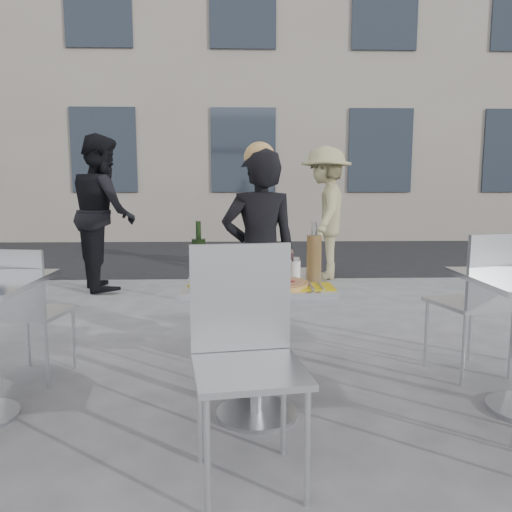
{
  "coord_description": "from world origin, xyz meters",
  "views": [
    {
      "loc": [
        -0.09,
        -2.55,
        1.23
      ],
      "look_at": [
        0.0,
        0.15,
        0.85
      ],
      "focal_mm": 35.0,
      "sensor_mm": 36.0,
      "label": 1
    }
  ],
  "objects_px": {
    "main_table": "(257,318)",
    "wineglass_white_a": "(247,257)",
    "carafe": "(314,254)",
    "napkin_left": "(210,287)",
    "chair_near": "(245,341)",
    "wineglass_red_a": "(280,259)",
    "salad_plate": "(252,271)",
    "napkin_right": "(315,286)",
    "sugar_shaker": "(294,268)",
    "side_chair_rfar": "(481,293)",
    "wineglass_red_b": "(288,256)",
    "chair_far": "(242,306)",
    "wineglass_white_b": "(255,256)",
    "pizza_far": "(264,271)",
    "side_chair_lfar": "(26,304)",
    "pedestrian_a": "(103,213)",
    "pizza_near": "(271,283)",
    "pedestrian_b": "(325,213)",
    "wine_bottle": "(199,255)",
    "woman_diner": "(260,255)"
  },
  "relations": [
    {
      "from": "chair_far",
      "to": "pizza_near",
      "type": "relative_size",
      "value": 2.28
    },
    {
      "from": "main_table",
      "to": "pizza_near",
      "type": "height_order",
      "value": "pizza_near"
    },
    {
      "from": "main_table",
      "to": "side_chair_rfar",
      "type": "distance_m",
      "value": 1.52
    },
    {
      "from": "main_table",
      "to": "pedestrian_b",
      "type": "xyz_separation_m",
      "value": [
        1.04,
        4.02,
        0.33
      ]
    },
    {
      "from": "napkin_right",
      "to": "chair_far",
      "type": "bearing_deg",
      "value": 116.72
    },
    {
      "from": "wineglass_red_b",
      "to": "napkin_left",
      "type": "xyz_separation_m",
      "value": [
        -0.4,
        -0.3,
        -0.11
      ]
    },
    {
      "from": "side_chair_rfar",
      "to": "pizza_far",
      "type": "xyz_separation_m",
      "value": [
        -1.4,
        -0.32,
        0.21
      ]
    },
    {
      "from": "salad_plate",
      "to": "napkin_right",
      "type": "height_order",
      "value": "salad_plate"
    },
    {
      "from": "pedestrian_b",
      "to": "side_chair_rfar",
      "type": "bearing_deg",
      "value": 19.32
    },
    {
      "from": "woman_diner",
      "to": "chair_near",
      "type": "bearing_deg",
      "value": 75.3
    },
    {
      "from": "carafe",
      "to": "sugar_shaker",
      "type": "xyz_separation_m",
      "value": [
        -0.11,
        -0.05,
        -0.06
      ]
    },
    {
      "from": "woman_diner",
      "to": "wineglass_white_b",
      "type": "relative_size",
      "value": 9.42
    },
    {
      "from": "main_table",
      "to": "pizza_near",
      "type": "bearing_deg",
      "value": -70.24
    },
    {
      "from": "chair_near",
      "to": "wineglass_red_a",
      "type": "bearing_deg",
      "value": 60.32
    },
    {
      "from": "side_chair_lfar",
      "to": "wineglass_white_b",
      "type": "bearing_deg",
      "value": 172.67
    },
    {
      "from": "pizza_far",
      "to": "carafe",
      "type": "bearing_deg",
      "value": -16.93
    },
    {
      "from": "main_table",
      "to": "carafe",
      "type": "distance_m",
      "value": 0.46
    },
    {
      "from": "wineglass_red_b",
      "to": "carafe",
      "type": "bearing_deg",
      "value": -0.41
    },
    {
      "from": "pizza_near",
      "to": "pizza_far",
      "type": "relative_size",
      "value": 1.05
    },
    {
      "from": "pedestrian_a",
      "to": "salad_plate",
      "type": "distance_m",
      "value": 3.82
    },
    {
      "from": "side_chair_lfar",
      "to": "wineglass_red_b",
      "type": "distance_m",
      "value": 1.68
    },
    {
      "from": "main_table",
      "to": "wineglass_red_b",
      "type": "bearing_deg",
      "value": 27.27
    },
    {
      "from": "carafe",
      "to": "napkin_right",
      "type": "height_order",
      "value": "carafe"
    },
    {
      "from": "pedestrian_a",
      "to": "napkin_right",
      "type": "distance_m",
      "value": 4.17
    },
    {
      "from": "side_chair_lfar",
      "to": "wineglass_red_b",
      "type": "height_order",
      "value": "wineglass_red_b"
    },
    {
      "from": "side_chair_rfar",
      "to": "napkin_left",
      "type": "xyz_separation_m",
      "value": [
        -1.67,
        -0.71,
        0.19
      ]
    },
    {
      "from": "pedestrian_a",
      "to": "wineglass_red_a",
      "type": "distance_m",
      "value": 3.95
    },
    {
      "from": "main_table",
      "to": "pedestrian_b",
      "type": "bearing_deg",
      "value": 75.43
    },
    {
      "from": "pizza_far",
      "to": "salad_plate",
      "type": "distance_m",
      "value": 0.16
    },
    {
      "from": "wineglass_white_b",
      "to": "pizza_far",
      "type": "bearing_deg",
      "value": 61.3
    },
    {
      "from": "chair_far",
      "to": "napkin_right",
      "type": "distance_m",
      "value": 0.82
    },
    {
      "from": "pizza_near",
      "to": "salad_plate",
      "type": "xyz_separation_m",
      "value": [
        -0.09,
        0.2,
        0.03
      ]
    },
    {
      "from": "wine_bottle",
      "to": "pedestrian_b",
      "type": "bearing_deg",
      "value": 70.87
    },
    {
      "from": "pedestrian_b",
      "to": "wineglass_white_b",
      "type": "bearing_deg",
      "value": -2.0
    },
    {
      "from": "napkin_left",
      "to": "napkin_right",
      "type": "relative_size",
      "value": 1.15
    },
    {
      "from": "pedestrian_a",
      "to": "napkin_left",
      "type": "distance_m",
      "value": 3.96
    },
    {
      "from": "wine_bottle",
      "to": "wineglass_red_a",
      "type": "xyz_separation_m",
      "value": [
        0.43,
        -0.16,
        -0.0
      ]
    },
    {
      "from": "side_chair_lfar",
      "to": "carafe",
      "type": "relative_size",
      "value": 2.96
    },
    {
      "from": "napkin_left",
      "to": "salad_plate",
      "type": "bearing_deg",
      "value": 30.11
    },
    {
      "from": "sugar_shaker",
      "to": "wineglass_red_b",
      "type": "distance_m",
      "value": 0.08
    },
    {
      "from": "wine_bottle",
      "to": "wineglass_red_a",
      "type": "height_order",
      "value": "wine_bottle"
    },
    {
      "from": "main_table",
      "to": "wineglass_white_a",
      "type": "xyz_separation_m",
      "value": [
        -0.05,
        0.04,
        0.32
      ]
    },
    {
      "from": "pedestrian_a",
      "to": "wineglass_red_a",
      "type": "relative_size",
      "value": 11.63
    },
    {
      "from": "carafe",
      "to": "napkin_left",
      "type": "height_order",
      "value": "carafe"
    },
    {
      "from": "side_chair_lfar",
      "to": "wine_bottle",
      "type": "distance_m",
      "value": 1.23
    },
    {
      "from": "main_table",
      "to": "carafe",
      "type": "xyz_separation_m",
      "value": [
        0.31,
        0.09,
        0.33
      ]
    },
    {
      "from": "sugar_shaker",
      "to": "napkin_right",
      "type": "relative_size",
      "value": 0.53
    },
    {
      "from": "side_chair_lfar",
      "to": "wineglass_white_b",
      "type": "distance_m",
      "value": 1.52
    },
    {
      "from": "wineglass_red_b",
      "to": "side_chair_rfar",
      "type": "bearing_deg",
      "value": 17.61
    },
    {
      "from": "pedestrian_b",
      "to": "wineglass_red_b",
      "type": "height_order",
      "value": "pedestrian_b"
    }
  ]
}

